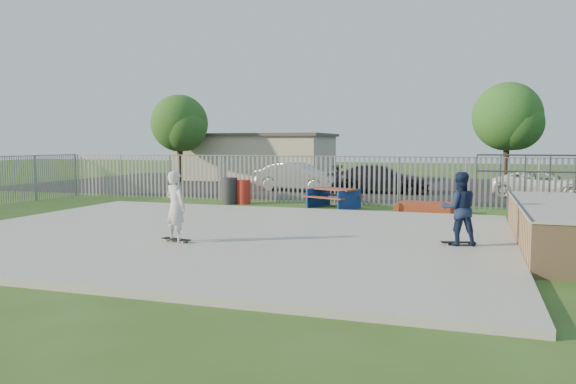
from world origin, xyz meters
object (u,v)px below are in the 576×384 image
(tree_mid, at_px, (507,117))
(trash_bin_grey, at_px, (230,191))
(skater_white, at_px, (176,207))
(car_dark, at_px, (380,179))
(tree_left, at_px, (179,123))
(picnic_table, at_px, (334,198))
(funbox, at_px, (429,208))
(car_white, at_px, (544,184))
(skater_navy, at_px, (459,209))
(trash_bin_red, at_px, (243,192))
(car_silver, at_px, (298,177))

(tree_mid, bearing_deg, trash_bin_grey, -131.62)
(trash_bin_grey, bearing_deg, skater_white, -73.41)
(car_dark, relative_size, tree_left, 0.86)
(picnic_table, bearing_deg, skater_white, -75.08)
(tree_mid, bearing_deg, tree_left, -174.39)
(funbox, distance_m, tree_left, 20.60)
(picnic_table, height_order, car_white, car_white)
(picnic_table, xyz_separation_m, car_white, (8.33, 6.92, 0.25))
(funbox, height_order, skater_navy, skater_navy)
(trash_bin_grey, xyz_separation_m, car_dark, (5.21, 7.13, 0.17))
(picnic_table, relative_size, car_dark, 0.48)
(trash_bin_red, xyz_separation_m, car_white, (12.28, 6.64, 0.14))
(tree_left, height_order, tree_mid, tree_mid)
(picnic_table, xyz_separation_m, car_silver, (-3.57, 6.83, 0.37))
(car_white, bearing_deg, tree_mid, 27.37)
(car_silver, distance_m, skater_white, 16.36)
(trash_bin_grey, distance_m, skater_white, 9.92)
(funbox, bearing_deg, tree_mid, 81.66)
(funbox, height_order, trash_bin_red, trash_bin_red)
(trash_bin_red, bearing_deg, tree_left, 129.74)
(tree_left, bearing_deg, funbox, -35.03)
(trash_bin_red, height_order, tree_left, tree_left)
(trash_bin_red, xyz_separation_m, tree_mid, (10.93, 12.72, 3.53))
(trash_bin_red, distance_m, car_white, 13.96)
(funbox, bearing_deg, skater_navy, -75.37)
(funbox, height_order, tree_left, tree_left)
(car_white, bearing_deg, skater_white, 163.43)
(car_silver, height_order, tree_mid, tree_mid)
(car_white, relative_size, tree_mid, 0.76)
(tree_left, xyz_separation_m, tree_mid, (19.88, 1.95, 0.23))
(picnic_table, xyz_separation_m, car_dark, (0.72, 7.20, 0.33))
(skater_navy, xyz_separation_m, skater_white, (-6.55, -1.69, 0.00))
(trash_bin_grey, bearing_deg, tree_left, 127.48)
(skater_white, bearing_deg, trash_bin_grey, -50.10)
(car_white, xyz_separation_m, tree_left, (-21.23, 4.12, 3.16))
(picnic_table, relative_size, trash_bin_grey, 2.09)
(trash_bin_red, bearing_deg, car_dark, 56.04)
(funbox, xyz_separation_m, trash_bin_red, (-7.66, 0.88, 0.30))
(trash_bin_red, distance_m, trash_bin_grey, 0.58)
(funbox, bearing_deg, trash_bin_red, 178.69)
(skater_white, bearing_deg, funbox, -98.05)
(skater_white, bearing_deg, car_dark, -74.85)
(car_dark, bearing_deg, funbox, -162.02)
(funbox, distance_m, trash_bin_red, 7.71)
(car_dark, xyz_separation_m, car_white, (7.61, -0.29, -0.08))
(picnic_table, relative_size, trash_bin_red, 2.30)
(tree_mid, bearing_deg, funbox, -103.55)
(skater_navy, distance_m, skater_white, 6.77)
(trash_bin_grey, bearing_deg, funbox, -4.72)
(funbox, distance_m, skater_white, 10.36)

